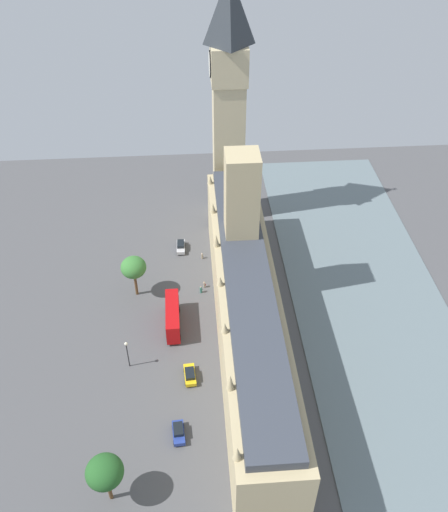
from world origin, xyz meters
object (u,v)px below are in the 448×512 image
object	(u,v)px
car_silver_trailing	(181,246)
double_decker_bus_leading	(173,316)
pedestrian_far_end	(202,256)
plane_tree_near_tower	(105,472)
plane_tree_by_river_gate	(134,268)
clock_tower	(229,103)
pedestrian_midblock	(201,290)
pedestrian_corner	(204,285)
street_lamp_kerbside	(127,350)
parliament_building	(246,304)
car_yellow_cab_opposite_hall	(190,375)
car_blue_under_trees	(178,432)

from	to	relation	value
car_silver_trailing	double_decker_bus_leading	xyz separation A→B (m)	(1.71, 23.00, 1.75)
pedestrian_far_end	plane_tree_near_tower	world-z (taller)	plane_tree_near_tower
plane_tree_by_river_gate	double_decker_bus_leading	bearing A→B (deg)	128.34
clock_tower	pedestrian_midblock	world-z (taller)	clock_tower
pedestrian_corner	street_lamp_kerbside	size ratio (longest dim) A/B	0.24
clock_tower	pedestrian_midblock	size ratio (longest dim) A/B	33.27
parliament_building	car_yellow_cab_opposite_hall	distance (m)	15.82
pedestrian_corner	clock_tower	bearing A→B (deg)	176.56
car_silver_trailing	car_blue_under_trees	bearing A→B (deg)	89.71
parliament_building	car_blue_under_trees	world-z (taller)	parliament_building
parliament_building	street_lamp_kerbside	world-z (taller)	parliament_building
pedestrian_far_end	plane_tree_by_river_gate	bearing A→B (deg)	-48.13
pedestrian_midblock	pedestrian_far_end	world-z (taller)	pedestrian_midblock
car_silver_trailing	clock_tower	bearing A→B (deg)	-130.13
car_yellow_cab_opposite_hall	plane_tree_near_tower	distance (m)	24.52
double_decker_bus_leading	car_yellow_cab_opposite_hall	xyz separation A→B (m)	(-2.85, 12.56, -1.74)
clock_tower	parliament_building	bearing A→B (deg)	90.09
pedestrian_far_end	pedestrian_midblock	bearing A→B (deg)	1.61
car_yellow_cab_opposite_hall	street_lamp_kerbside	bearing A→B (deg)	158.10
pedestrian_midblock	double_decker_bus_leading	bearing A→B (deg)	-15.72
plane_tree_near_tower	pedestrian_corner	bearing A→B (deg)	-109.60
clock_tower	car_silver_trailing	bearing A→B (deg)	49.01
car_yellow_cab_opposite_hall	pedestrian_far_end	size ratio (longest dim) A/B	3.06
car_silver_trailing	car_yellow_cab_opposite_hall	xyz separation A→B (m)	(-1.14, 35.57, 0.00)
clock_tower	street_lamp_kerbside	world-z (taller)	clock_tower
clock_tower	pedestrian_midblock	xyz separation A→B (m)	(7.71, 27.60, -27.49)
car_silver_trailing	plane_tree_near_tower	distance (m)	57.44
car_yellow_cab_opposite_hall	car_blue_under_trees	distance (m)	11.27
pedestrian_midblock	plane_tree_by_river_gate	size ratio (longest dim) A/B	0.18
car_yellow_cab_opposite_hall	pedestrian_corner	world-z (taller)	car_yellow_cab_opposite_hall
plane_tree_by_river_gate	plane_tree_near_tower	distance (m)	42.43
car_blue_under_trees	pedestrian_midblock	world-z (taller)	car_blue_under_trees
parliament_building	car_blue_under_trees	xyz separation A→B (m)	(12.62, 19.95, -7.78)
double_decker_bus_leading	pedestrian_corner	distance (m)	12.28
parliament_building	plane_tree_near_tower	size ratio (longest dim) A/B	7.46
car_yellow_cab_opposite_hall	plane_tree_by_river_gate	bearing A→B (deg)	110.91
car_yellow_cab_opposite_hall	car_blue_under_trees	xyz separation A→B (m)	(2.08, 11.08, -0.00)
pedestrian_far_end	car_blue_under_trees	bearing A→B (deg)	-2.13
double_decker_bus_leading	plane_tree_by_river_gate	distance (m)	12.70
car_silver_trailing	plane_tree_near_tower	size ratio (longest dim) A/B	0.49
plane_tree_by_river_gate	street_lamp_kerbside	distance (m)	18.67
clock_tower	double_decker_bus_leading	size ratio (longest dim) A/B	5.18
pedestrian_far_end	plane_tree_by_river_gate	xyz separation A→B (m)	(13.66, 10.19, 6.45)
clock_tower	street_lamp_kerbside	bearing A→B (deg)	65.07
double_decker_bus_leading	plane_tree_near_tower	world-z (taller)	plane_tree_near_tower
pedestrian_corner	pedestrian_midblock	bearing A→B (deg)	-15.02
car_blue_under_trees	pedestrian_far_end	xyz separation A→B (m)	(-5.52, -43.15, -0.21)
parliament_building	street_lamp_kerbside	xyz separation A→B (m)	(21.22, 5.45, -4.32)
car_silver_trailing	plane_tree_near_tower	bearing A→B (deg)	79.99
car_silver_trailing	plane_tree_by_river_gate	bearing A→B (deg)	57.30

